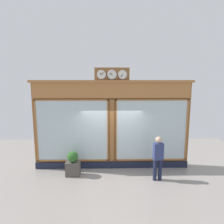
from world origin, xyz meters
TOP-DOWN VIEW (x-y plane):
  - ground_plane at (0.00, 2.80)m, footprint 14.00×14.00m
  - shop_facade at (-0.00, -0.13)m, footprint 6.64×0.42m
  - pedestrian at (-1.68, 1.06)m, footprint 0.38×0.26m
  - planter_box at (1.56, 0.63)m, footprint 0.56×0.36m
  - planter_shrub at (1.56, 0.63)m, footprint 0.43×0.43m

SIDE VIEW (x-z plane):
  - ground_plane at x=0.00m, z-range 0.00..0.00m
  - planter_box at x=1.56m, z-range 0.00..0.56m
  - planter_shrub at x=1.56m, z-range 0.56..0.99m
  - pedestrian at x=-1.68m, z-range 0.09..1.78m
  - shop_facade at x=0.00m, z-range -0.23..4.00m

